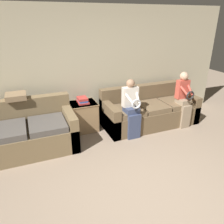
{
  "coord_description": "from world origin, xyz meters",
  "views": [
    {
      "loc": [
        -1.34,
        -1.68,
        2.29
      ],
      "look_at": [
        0.02,
        1.69,
        0.71
      ],
      "focal_mm": 35.0,
      "sensor_mm": 36.0,
      "label": 1
    }
  ],
  "objects": [
    {
      "name": "side_shelf",
      "position": [
        -0.29,
        2.55,
        0.32
      ],
      "size": [
        0.57,
        0.49,
        0.63
      ],
      "color": "#9E7A51",
      "rests_on": "ground_plane"
    },
    {
      "name": "child_right_seated",
      "position": [
        1.83,
        1.93,
        0.68
      ],
      "size": [
        0.28,
        0.38,
        1.22
      ],
      "color": "gray",
      "rests_on": "ground_plane"
    },
    {
      "name": "couch_main",
      "position": [
        1.19,
        2.29,
        0.31
      ],
      "size": [
        2.15,
        0.89,
        0.85
      ],
      "color": "brown",
      "rests_on": "ground_plane"
    },
    {
      "name": "couch_side",
      "position": [
        -1.44,
        2.19,
        0.33
      ],
      "size": [
        1.68,
        0.96,
        0.9
      ],
      "color": "brown",
      "rests_on": "ground_plane"
    },
    {
      "name": "book_stack",
      "position": [
        -0.29,
        2.55,
        0.69
      ],
      "size": [
        0.22,
        0.3,
        0.12
      ],
      "color": "#BC3833",
      "rests_on": "side_shelf"
    },
    {
      "name": "ground_plane",
      "position": [
        0.0,
        0.0,
        0.0
      ],
      "size": [
        14.0,
        14.0,
        0.0
      ],
      "primitive_type": "plane",
      "color": "gray"
    },
    {
      "name": "throw_pillow",
      "position": [
        -1.55,
        2.53,
        0.95
      ],
      "size": [
        0.36,
        0.36,
        0.1
      ],
      "color": "#846B4C",
      "rests_on": "couch_side"
    },
    {
      "name": "wall_back",
      "position": [
        0.0,
        2.84,
        1.27
      ],
      "size": [
        6.67,
        0.06,
        2.55
      ],
      "color": "#BCB293",
      "rests_on": "ground_plane"
    },
    {
      "name": "child_left_seated",
      "position": [
        0.55,
        1.92,
        0.65
      ],
      "size": [
        0.32,
        0.37,
        1.19
      ],
      "color": "#384260",
      "rests_on": "ground_plane"
    }
  ]
}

